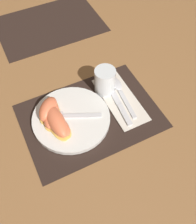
# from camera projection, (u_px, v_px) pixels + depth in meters

# --- Properties ---
(ground_plane) EXTENTS (3.00, 3.00, 0.00)m
(ground_plane) POSITION_uv_depth(u_px,v_px,m) (90.00, 116.00, 0.85)
(ground_plane) COLOR olive
(placemat) EXTENTS (0.43, 0.30, 0.00)m
(placemat) POSITION_uv_depth(u_px,v_px,m) (90.00, 116.00, 0.85)
(placemat) COLOR black
(placemat) RESTS_ON ground_plane
(placemat_far) EXTENTS (0.43, 0.30, 0.00)m
(placemat_far) POSITION_uv_depth(u_px,v_px,m) (49.00, 24.00, 1.12)
(placemat_far) COLOR black
(placemat_far) RESTS_ON ground_plane
(plate) EXTENTS (0.25, 0.25, 0.02)m
(plate) POSITION_uv_depth(u_px,v_px,m) (71.00, 119.00, 0.83)
(plate) COLOR white
(plate) RESTS_ON placemat
(juice_glass) EXTENTS (0.07, 0.07, 0.09)m
(juice_glass) POSITION_uv_depth(u_px,v_px,m) (105.00, 82.00, 0.87)
(juice_glass) COLOR silver
(juice_glass) RESTS_ON placemat
(napkin) EXTENTS (0.10, 0.24, 0.00)m
(napkin) POSITION_uv_depth(u_px,v_px,m) (120.00, 99.00, 0.88)
(napkin) COLOR silver
(napkin) RESTS_ON placemat
(knife) EXTENTS (0.04, 0.21, 0.01)m
(knife) POSITION_uv_depth(u_px,v_px,m) (118.00, 101.00, 0.87)
(knife) COLOR silver
(knife) RESTS_ON napkin
(spoon) EXTENTS (0.04, 0.18, 0.01)m
(spoon) POSITION_uv_depth(u_px,v_px,m) (119.00, 89.00, 0.90)
(spoon) COLOR silver
(spoon) RESTS_ON napkin
(fork) EXTENTS (0.19, 0.10, 0.00)m
(fork) POSITION_uv_depth(u_px,v_px,m) (65.00, 115.00, 0.83)
(fork) COLOR silver
(fork) RESTS_ON plate
(citrus_wedge_0) EXTENTS (0.10, 0.11, 0.05)m
(citrus_wedge_0) POSITION_uv_depth(u_px,v_px,m) (48.00, 110.00, 0.82)
(citrus_wedge_0) COLOR #F7C656
(citrus_wedge_0) RESTS_ON plate
(citrus_wedge_1) EXTENTS (0.09, 0.12, 0.04)m
(citrus_wedge_1) POSITION_uv_depth(u_px,v_px,m) (52.00, 115.00, 0.81)
(citrus_wedge_1) COLOR #F7C656
(citrus_wedge_1) RESTS_ON plate
(citrus_wedge_2) EXTENTS (0.06, 0.14, 0.05)m
(citrus_wedge_2) POSITION_uv_depth(u_px,v_px,m) (56.00, 121.00, 0.79)
(citrus_wedge_2) COLOR #F7C656
(citrus_wedge_2) RESTS_ON plate
(citrus_wedge_3) EXTENTS (0.09, 0.13, 0.04)m
(citrus_wedge_3) POSITION_uv_depth(u_px,v_px,m) (56.00, 123.00, 0.79)
(citrus_wedge_3) COLOR #F7C656
(citrus_wedge_3) RESTS_ON plate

